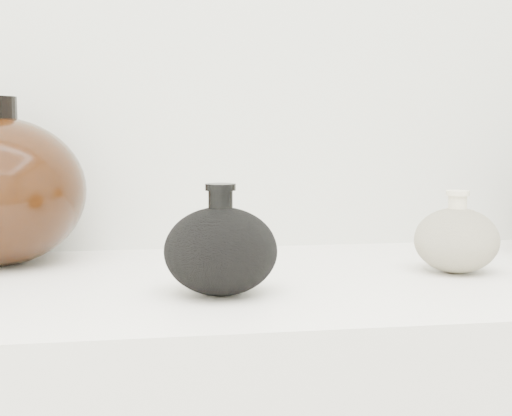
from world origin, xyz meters
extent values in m
cube|color=silver|center=(0.00, 0.95, 0.89)|extent=(1.20, 0.50, 0.03)
ellipsoid|color=black|center=(-0.06, 0.86, 0.95)|extent=(0.13, 0.13, 0.10)
cylinder|color=black|center=(-0.06, 0.86, 1.01)|extent=(0.03, 0.03, 0.03)
cylinder|color=black|center=(-0.06, 0.86, 1.02)|extent=(0.04, 0.04, 0.01)
ellipsoid|color=beige|center=(0.26, 0.94, 0.94)|extent=(0.12, 0.12, 0.09)
cylinder|color=beige|center=(0.26, 0.94, 0.99)|extent=(0.03, 0.03, 0.03)
cylinder|color=beige|center=(0.26, 0.94, 1.00)|extent=(0.03, 0.03, 0.01)
camera|label=1|loc=(-0.15, 0.07, 1.08)|focal=50.00mm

